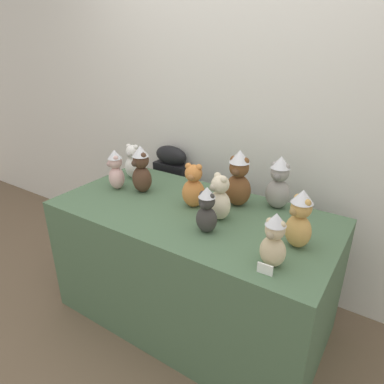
# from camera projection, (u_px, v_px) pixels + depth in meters

# --- Properties ---
(ground_plane) EXTENTS (10.00, 10.00, 0.00)m
(ground_plane) POSITION_uv_depth(u_px,v_px,m) (170.00, 339.00, 2.18)
(ground_plane) COLOR brown
(wall_back) EXTENTS (7.00, 0.08, 2.60)m
(wall_back) POSITION_uv_depth(u_px,v_px,m) (246.00, 107.00, 2.35)
(wall_back) COLOR silver
(wall_back) RESTS_ON ground_plane
(display_table) EXTENTS (1.67, 0.83, 0.80)m
(display_table) POSITION_uv_depth(u_px,v_px,m) (192.00, 266.00, 2.21)
(display_table) COLOR #4C6B4C
(display_table) RESTS_ON ground_plane
(instrument_case) EXTENTS (0.28, 0.12, 0.97)m
(instrument_case) POSITION_uv_depth(u_px,v_px,m) (172.00, 202.00, 2.87)
(instrument_case) COLOR black
(instrument_case) RESTS_ON ground_plane
(teddy_bear_chestnut) EXTENTS (0.17, 0.15, 0.35)m
(teddy_bear_chestnut) POSITION_uv_depth(u_px,v_px,m) (238.00, 179.00, 2.05)
(teddy_bear_chestnut) COLOR brown
(teddy_bear_chestnut) RESTS_ON display_table
(teddy_bear_sand) EXTENTS (0.13, 0.12, 0.26)m
(teddy_bear_sand) POSITION_uv_depth(u_px,v_px,m) (274.00, 241.00, 1.51)
(teddy_bear_sand) COLOR #CCB78E
(teddy_bear_sand) RESTS_ON display_table
(teddy_bear_cocoa) EXTENTS (0.17, 0.16, 0.31)m
(teddy_bear_cocoa) POSITION_uv_depth(u_px,v_px,m) (141.00, 170.00, 2.24)
(teddy_bear_cocoa) COLOR #4C3323
(teddy_bear_cocoa) RESTS_ON display_table
(teddy_bear_ginger) EXTENTS (0.16, 0.15, 0.27)m
(teddy_bear_ginger) POSITION_uv_depth(u_px,v_px,m) (193.00, 187.00, 2.05)
(teddy_bear_ginger) COLOR #D17F3D
(teddy_bear_ginger) RESTS_ON display_table
(teddy_bear_snow) EXTENTS (0.14, 0.13, 0.25)m
(teddy_bear_snow) POSITION_uv_depth(u_px,v_px,m) (133.00, 162.00, 2.48)
(teddy_bear_snow) COLOR white
(teddy_bear_snow) RESTS_ON display_table
(teddy_bear_ash) EXTENTS (0.15, 0.13, 0.32)m
(teddy_bear_ash) POSITION_uv_depth(u_px,v_px,m) (279.00, 183.00, 2.02)
(teddy_bear_ash) COLOR gray
(teddy_bear_ash) RESTS_ON display_table
(teddy_bear_honey) EXTENTS (0.18, 0.17, 0.30)m
(teddy_bear_honey) POSITION_uv_depth(u_px,v_px,m) (300.00, 219.00, 1.64)
(teddy_bear_honey) COLOR tan
(teddy_bear_honey) RESTS_ON display_table
(teddy_bear_blush) EXTENTS (0.16, 0.15, 0.27)m
(teddy_bear_blush) POSITION_uv_depth(u_px,v_px,m) (116.00, 170.00, 2.29)
(teddy_bear_blush) COLOR beige
(teddy_bear_blush) RESTS_ON display_table
(teddy_bear_cream) EXTENTS (0.18, 0.17, 0.27)m
(teddy_bear_cream) POSITION_uv_depth(u_px,v_px,m) (220.00, 198.00, 1.91)
(teddy_bear_cream) COLOR beige
(teddy_bear_cream) RESTS_ON display_table
(teddy_bear_charcoal) EXTENTS (0.12, 0.10, 0.25)m
(teddy_bear_charcoal) POSITION_uv_depth(u_px,v_px,m) (207.00, 210.00, 1.78)
(teddy_bear_charcoal) COLOR #383533
(teddy_bear_charcoal) RESTS_ON display_table
(name_card_front_left) EXTENTS (0.07, 0.01, 0.05)m
(name_card_front_left) POSITION_uv_depth(u_px,v_px,m) (265.00, 269.00, 1.49)
(name_card_front_left) COLOR white
(name_card_front_left) RESTS_ON display_table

